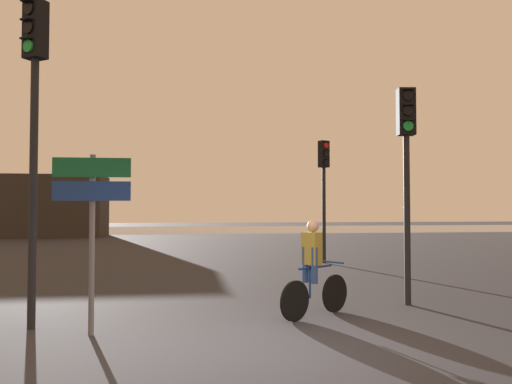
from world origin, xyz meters
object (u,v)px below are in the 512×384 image
distant_building (36,206)px  direction_sign_post (92,210)px  traffic_light_near_right (406,153)px  traffic_light_far_right (324,177)px  traffic_light_near_left (34,102)px  cyclist (313,268)px

distant_building → direction_sign_post: (8.28, -26.64, -0.20)m
distant_building → traffic_light_near_right: size_ratio=2.10×
traffic_light_far_right → direction_sign_post: size_ratio=1.58×
traffic_light_far_right → direction_sign_post: bearing=34.6°
traffic_light_near_left → cyclist: traffic_light_near_left is taller
traffic_light_near_right → cyclist: traffic_light_near_right is taller
cyclist → traffic_light_near_right: bearing=75.8°
distant_building → traffic_light_near_left: 27.15m
traffic_light_far_right → cyclist: bearing=51.5°
traffic_light_far_right → cyclist: size_ratio=2.54×
distant_building → traffic_light_near_right: bearing=-61.2°
direction_sign_post → traffic_light_far_right: bearing=-122.2°
traffic_light_near_left → cyclist: bearing=-143.8°
traffic_light_near_left → direction_sign_post: bearing=-175.5°
distant_building → cyclist: size_ratio=5.35×
traffic_light_near_right → traffic_light_far_right: 7.32m
traffic_light_near_right → direction_sign_post: 5.82m
traffic_light_near_left → direction_sign_post: size_ratio=1.93×
distant_building → traffic_light_near_left: traffic_light_near_left is taller
traffic_light_far_right → cyclist: (-2.50, -8.11, -2.05)m
distant_building → traffic_light_near_left: size_ratio=1.73×
traffic_light_near_right → cyclist: (-2.05, -0.80, -2.06)m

